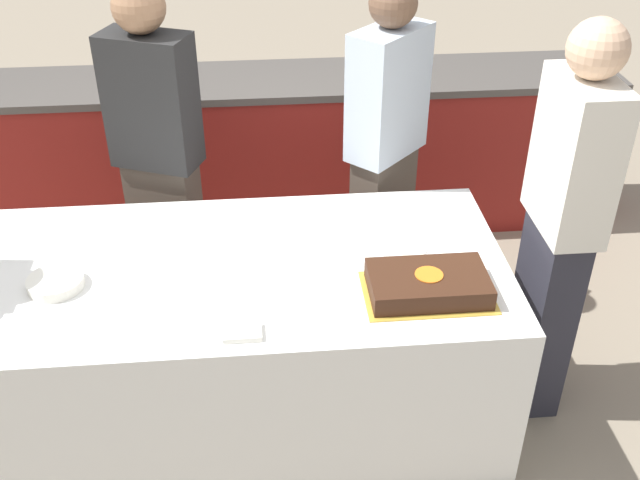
# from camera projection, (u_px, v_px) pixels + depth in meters

# --- Properties ---
(ground_plane) EXTENTS (14.00, 14.00, 0.00)m
(ground_plane) POSITION_uv_depth(u_px,v_px,m) (236.00, 409.00, 3.31)
(ground_plane) COLOR gray
(back_counter) EXTENTS (4.40, 0.58, 0.92)m
(back_counter) POSITION_uv_depth(u_px,v_px,m) (232.00, 154.00, 4.38)
(back_counter) COLOR maroon
(back_counter) RESTS_ON ground_plane
(dining_table) EXTENTS (2.20, 1.03, 0.78)m
(dining_table) POSITION_uv_depth(u_px,v_px,m) (230.00, 343.00, 3.09)
(dining_table) COLOR white
(dining_table) RESTS_ON ground_plane
(cake) EXTENTS (0.47, 0.30, 0.09)m
(cake) POSITION_uv_depth(u_px,v_px,m) (428.00, 284.00, 2.72)
(cake) COLOR gold
(cake) RESTS_ON dining_table
(plate_stack) EXTENTS (0.21, 0.21, 0.04)m
(plate_stack) POSITION_uv_depth(u_px,v_px,m) (56.00, 283.00, 2.76)
(plate_stack) COLOR white
(plate_stack) RESTS_ON dining_table
(side_plate_near_cake) EXTENTS (0.19, 0.19, 0.00)m
(side_plate_near_cake) POSITION_uv_depth(u_px,v_px,m) (403.00, 247.00, 2.99)
(side_plate_near_cake) COLOR white
(side_plate_near_cake) RESTS_ON dining_table
(utensil_pile) EXTENTS (0.13, 0.09, 0.02)m
(utensil_pile) POSITION_uv_depth(u_px,v_px,m) (242.00, 332.00, 2.54)
(utensil_pile) COLOR white
(utensil_pile) RESTS_ON dining_table
(person_cutting_cake) EXTENTS (0.42, 0.42, 1.66)m
(person_cutting_cake) POSITION_uv_depth(u_px,v_px,m) (385.00, 152.00, 3.50)
(person_cutting_cake) COLOR #4C4238
(person_cutting_cake) RESTS_ON ground_plane
(person_seated_right) EXTENTS (0.21, 0.40, 1.70)m
(person_seated_right) POSITION_uv_depth(u_px,v_px,m) (561.00, 225.00, 2.92)
(person_seated_right) COLOR #282833
(person_seated_right) RESTS_ON ground_plane
(person_standing_back) EXTENTS (0.43, 0.33, 1.68)m
(person_standing_back) POSITION_uv_depth(u_px,v_px,m) (159.00, 158.00, 3.41)
(person_standing_back) COLOR #4C4238
(person_standing_back) RESTS_ON ground_plane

